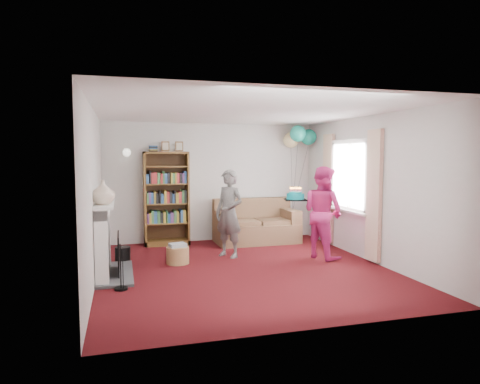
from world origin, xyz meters
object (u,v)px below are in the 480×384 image
object	(u,v)px
bookcase	(166,199)
sofa	(255,226)
person_magenta	(323,212)
birthday_cake	(295,196)
person_striped	(229,213)

from	to	relation	value
bookcase	sofa	bearing A→B (deg)	-7.15
bookcase	person_magenta	size ratio (longest dim) A/B	1.29
person_magenta	birthday_cake	distance (m)	0.57
person_magenta	person_striped	bearing A→B (deg)	50.29
person_striped	person_magenta	size ratio (longest dim) A/B	0.96
bookcase	person_magenta	distance (m)	3.20
bookcase	person_magenta	xyz separation A→B (m)	(2.55, -1.92, -0.12)
bookcase	person_magenta	bearing A→B (deg)	-36.99
person_striped	birthday_cake	size ratio (longest dim) A/B	4.22
sofa	birthday_cake	xyz separation A→B (m)	(0.23, -1.59, 0.76)
bookcase	birthday_cake	world-z (taller)	bookcase
bookcase	person_striped	xyz separation A→B (m)	(0.97, -1.41, -0.15)
person_magenta	sofa	bearing A→B (deg)	1.14
sofa	person_magenta	world-z (taller)	person_magenta
bookcase	birthday_cake	distance (m)	2.76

